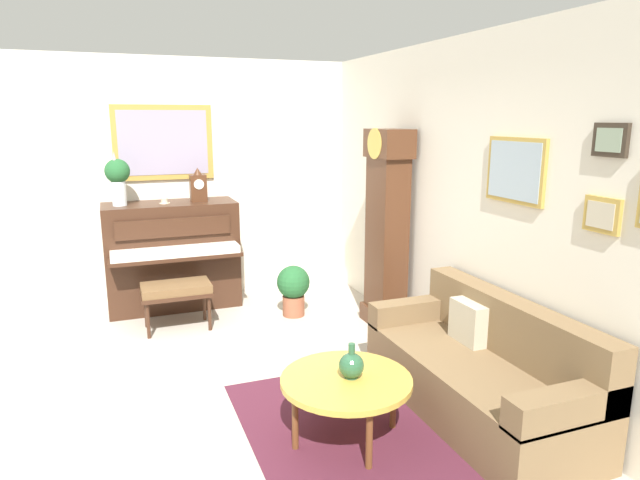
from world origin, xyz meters
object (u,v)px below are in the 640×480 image
(piano, at_px, (173,255))
(potted_plant, at_px, (293,287))
(piano_bench, at_px, (176,291))
(grandfather_clock, at_px, (387,234))
(mantel_clock, at_px, (198,186))
(teacup, at_px, (164,201))
(coffee_table, at_px, (346,382))
(couch, at_px, (481,372))
(flower_vase, at_px, (118,176))
(green_jug, at_px, (351,365))

(piano, xyz_separation_m, potted_plant, (0.77, 1.18, -0.29))
(piano_bench, relative_size, grandfather_clock, 0.34)
(mantel_clock, bearing_deg, teacup, -85.60)
(grandfather_clock, bearing_deg, teacup, -122.91)
(piano_bench, relative_size, coffee_table, 0.80)
(piano_bench, distance_m, teacup, 1.07)
(couch, height_order, flower_vase, flower_vase)
(piano_bench, xyz_separation_m, couch, (2.47, 1.88, -0.09))
(coffee_table, relative_size, flower_vase, 1.52)
(green_jug, bearing_deg, flower_vase, -157.43)
(piano, height_order, teacup, teacup)
(coffee_table, distance_m, green_jug, 0.12)
(couch, height_order, mantel_clock, mantel_clock)
(coffee_table, bearing_deg, piano, -166.41)
(mantel_clock, bearing_deg, coffee_table, 7.98)
(flower_vase, relative_size, potted_plant, 1.04)
(coffee_table, xyz_separation_m, mantel_clock, (-3.17, -0.44, 0.96))
(teacup, height_order, potted_plant, teacup)
(grandfather_clock, xyz_separation_m, mantel_clock, (-1.36, -1.67, 0.41))
(piano, distance_m, mantel_clock, 0.83)
(piano, height_order, couch, piano)
(green_jug, height_order, potted_plant, green_jug)
(green_jug, bearing_deg, coffee_table, -101.81)
(piano_bench, height_order, coffee_table, piano_bench)
(grandfather_clock, bearing_deg, mantel_clock, -129.04)
(couch, bearing_deg, teacup, -149.27)
(piano, distance_m, piano_bench, 0.75)
(piano_bench, bearing_deg, mantel_clock, 152.39)
(mantel_clock, xyz_separation_m, flower_vase, (-0.00, -0.84, 0.14))
(coffee_table, relative_size, teacup, 7.59)
(coffee_table, xyz_separation_m, potted_plant, (-2.39, 0.42, -0.09))
(mantel_clock, bearing_deg, green_jug, 8.55)
(green_jug, bearing_deg, mantel_clock, -171.45)
(piano, height_order, potted_plant, piano)
(grandfather_clock, distance_m, potted_plant, 1.19)
(coffee_table, distance_m, mantel_clock, 3.34)
(flower_vase, height_order, potted_plant, flower_vase)
(grandfather_clock, distance_m, mantel_clock, 2.19)
(couch, bearing_deg, green_jug, -91.25)
(piano_bench, bearing_deg, flower_vase, -147.34)
(couch, bearing_deg, grandfather_clock, 174.69)
(piano_bench, xyz_separation_m, flower_vase, (-0.72, -0.46, 1.11))
(teacup, bearing_deg, green_jug, 15.23)
(teacup, bearing_deg, piano_bench, 0.06)
(grandfather_clock, distance_m, flower_vase, 2.91)
(flower_vase, bearing_deg, potted_plant, 65.58)
(piano, height_order, mantel_clock, mantel_clock)
(piano_bench, bearing_deg, potted_plant, 87.74)
(mantel_clock, xyz_separation_m, teacup, (0.03, -0.38, -0.15))
(grandfather_clock, relative_size, teacup, 17.50)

